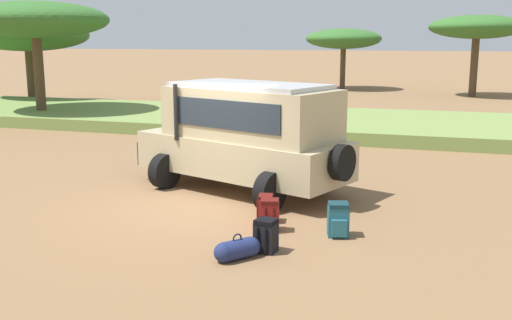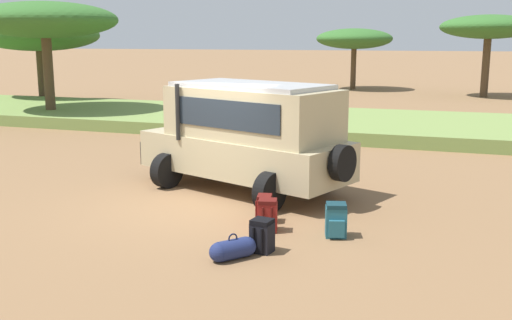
{
  "view_description": "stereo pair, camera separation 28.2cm",
  "coord_description": "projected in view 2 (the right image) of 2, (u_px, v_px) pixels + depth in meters",
  "views": [
    {
      "loc": [
        4.64,
        -11.07,
        3.41
      ],
      "look_at": [
        1.11,
        0.18,
        1.0
      ],
      "focal_mm": 42.0,
      "sensor_mm": 36.0,
      "label": 1
    },
    {
      "loc": [
        4.91,
        -10.98,
        3.41
      ],
      "look_at": [
        1.11,
        0.18,
        1.0
      ],
      "focal_mm": 42.0,
      "sensor_mm": 36.0,
      "label": 2
    }
  ],
  "objects": [
    {
      "name": "ground_plane",
      "position": [
        203.0,
        205.0,
        12.41
      ],
      "size": [
        320.0,
        320.0,
        0.0
      ],
      "primitive_type": "plane",
      "color": "olive"
    },
    {
      "name": "grass_bank",
      "position": [
        323.0,
        123.0,
        22.91
      ],
      "size": [
        120.0,
        7.0,
        0.44
      ],
      "color": "olive",
      "rests_on": "ground_plane"
    },
    {
      "name": "safari_vehicle",
      "position": [
        247.0,
        134.0,
        13.36
      ],
      "size": [
        5.42,
        3.74,
        2.44
      ],
      "color": "tan",
      "rests_on": "ground_plane"
    },
    {
      "name": "backpack_beside_front_wheel",
      "position": [
        262.0,
        236.0,
        9.67
      ],
      "size": [
        0.37,
        0.43,
        0.55
      ],
      "color": "black",
      "rests_on": "ground_plane"
    },
    {
      "name": "backpack_cluster_center",
      "position": [
        268.0,
        216.0,
        10.71
      ],
      "size": [
        0.4,
        0.44,
        0.59
      ],
      "color": "maroon",
      "rests_on": "ground_plane"
    },
    {
      "name": "backpack_near_rear_wheel",
      "position": [
        265.0,
        209.0,
        11.25
      ],
      "size": [
        0.41,
        0.39,
        0.52
      ],
      "color": "maroon",
      "rests_on": "ground_plane"
    },
    {
      "name": "backpack_outermost",
      "position": [
        336.0,
        221.0,
        10.4
      ],
      "size": [
        0.43,
        0.48,
        0.6
      ],
      "color": "#235B6B",
      "rests_on": "ground_plane"
    },
    {
      "name": "duffel_bag_low_black_case",
      "position": [
        233.0,
        249.0,
        9.37
      ],
      "size": [
        0.62,
        0.7,
        0.42
      ],
      "color": "navy",
      "rests_on": "ground_plane"
    },
    {
      "name": "acacia_tree_far_left",
      "position": [
        39.0,
        36.0,
        30.76
      ],
      "size": [
        6.24,
        5.94,
        4.33
      ],
      "color": "brown",
      "rests_on": "ground_plane"
    },
    {
      "name": "acacia_tree_left_mid",
      "position": [
        45.0,
        21.0,
        24.56
      ],
      "size": [
        6.02,
        5.7,
        4.88
      ],
      "color": "brown",
      "rests_on": "ground_plane"
    },
    {
      "name": "acacia_tree_centre_back",
      "position": [
        354.0,
        39.0,
        39.85
      ],
      "size": [
        5.05,
        5.05,
        4.04
      ],
      "color": "brown",
      "rests_on": "ground_plane"
    },
    {
      "name": "acacia_tree_right_mid",
      "position": [
        489.0,
        27.0,
        34.44
      ],
      "size": [
        5.48,
        4.89,
        4.74
      ],
      "color": "brown",
      "rests_on": "ground_plane"
    }
  ]
}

